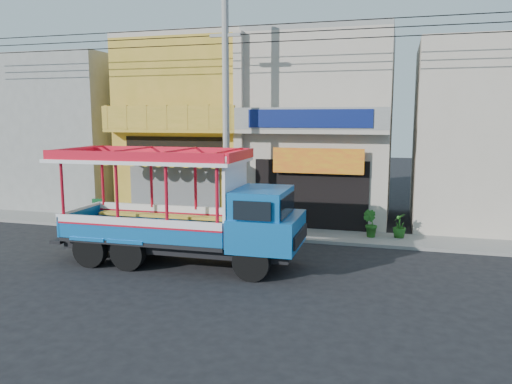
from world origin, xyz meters
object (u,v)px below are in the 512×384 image
utility_pole (230,106)px  potted_plant_c (399,226)px  songthaew_truck (196,210)px  potted_plant_b (370,224)px  potted_plant_a (280,221)px  green_sign (99,210)px

utility_pole → potted_plant_c: (6.33, 1.03, -4.46)m
songthaew_truck → potted_plant_b: songthaew_truck is taller
utility_pole → potted_plant_a: utility_pole is taller
potted_plant_c → utility_pole: bearing=-68.0°
utility_pole → songthaew_truck: size_ratio=3.59×
green_sign → potted_plant_a: size_ratio=0.90×
utility_pole → potted_plant_c: bearing=9.2°
green_sign → potted_plant_a: (8.40, -0.59, 0.12)m
potted_plant_b → potted_plant_c: potted_plant_b is taller
utility_pole → green_sign: bearing=171.1°
green_sign → potted_plant_b: 11.80m
green_sign → potted_plant_a: bearing=-4.0°
potted_plant_b → songthaew_truck: bearing=75.9°
songthaew_truck → potted_plant_b: size_ratio=7.70×
utility_pole → green_sign: utility_pole is taller
utility_pole → songthaew_truck: (0.24, -3.99, -3.29)m
songthaew_truck → potted_plant_a: 4.84m
potted_plant_a → potted_plant_b: potted_plant_b is taller
utility_pole → songthaew_truck: bearing=-86.6°
utility_pole → potted_plant_a: 4.81m
utility_pole → green_sign: size_ratio=31.20×
potted_plant_b → utility_pole: bearing=41.1°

